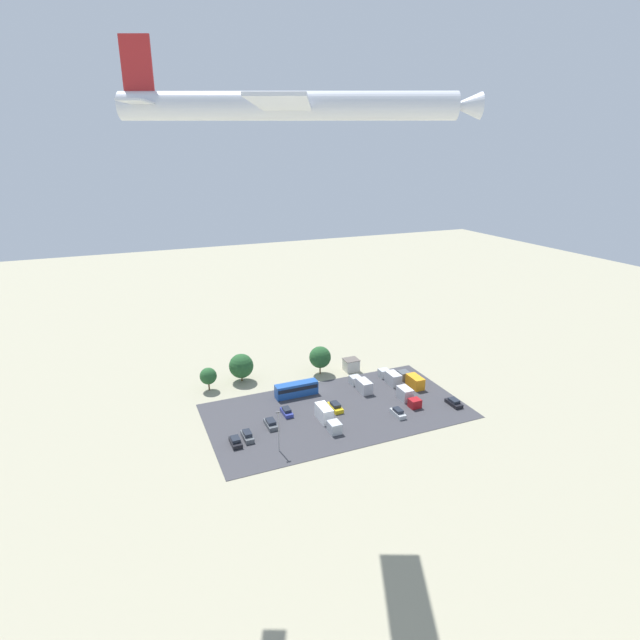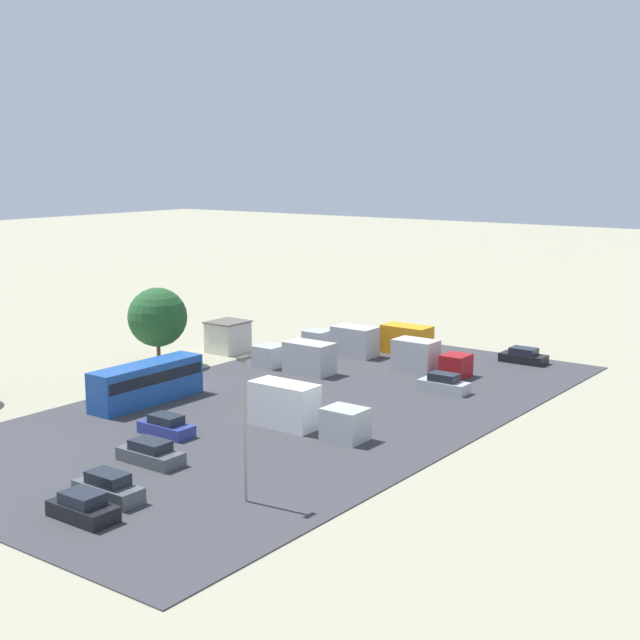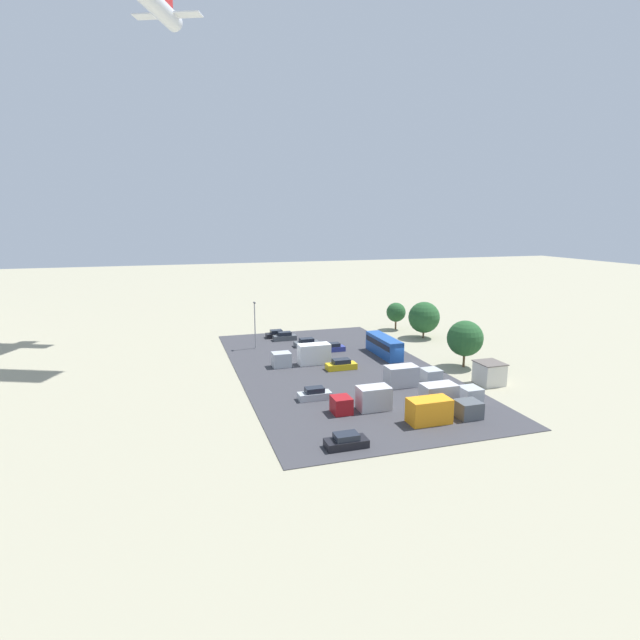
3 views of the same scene
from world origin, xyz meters
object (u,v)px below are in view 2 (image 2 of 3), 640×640
at_px(parked_car_3, 444,384).
at_px(parked_truck_4, 427,358).
at_px(shed_building, 228,337).
at_px(parked_car_5, 166,427).
at_px(parked_car_0, 523,356).
at_px(parked_truck_0, 298,357).
at_px(parked_truck_2, 344,341).
at_px(parked_truck_3, 301,410).
at_px(parked_car_1, 151,453).
at_px(bus, 147,381).
at_px(parked_car_2, 108,488).
at_px(parked_truck_1, 394,339).
at_px(parked_car_6, 286,399).
at_px(parked_car_4, 83,508).

bearing_deg(parked_car_3, parked_truck_4, 41.08).
xyz_separation_m(shed_building, parked_car_5, (23.19, 15.26, -0.90)).
xyz_separation_m(parked_car_0, parked_truck_0, (15.54, -15.08, 0.70)).
distance_m(parked_truck_2, parked_truck_3, 25.50).
bearing_deg(parked_car_1, bus, -131.88).
height_order(parked_car_0, parked_truck_2, parked_truck_2).
distance_m(parked_car_2, parked_truck_1, 44.17).
distance_m(bus, parked_car_0, 35.98).
relative_size(parked_car_1, parked_car_6, 0.96).
xyz_separation_m(parked_car_2, parked_truck_4, (-37.81, -0.95, 0.62)).
xyz_separation_m(parked_car_0, parked_truck_2, (7.04, -15.88, 0.73)).
distance_m(parked_car_5, parked_truck_4, 27.88).
xyz_separation_m(parked_car_0, parked_car_2, (46.52, -4.61, 0.08)).
bearing_deg(parked_car_1, parked_car_2, 25.37).
height_order(bus, parked_car_5, bus).
height_order(parked_car_4, parked_car_6, parked_car_6).
xyz_separation_m(parked_car_1, parked_car_6, (-15.30, -1.21, 0.05)).
relative_size(bus, parked_truck_3, 1.09).
relative_size(shed_building, parked_truck_0, 0.47).
relative_size(parked_car_0, parked_car_1, 0.97).
relative_size(bus, parked_car_2, 2.32).
bearing_deg(parked_car_6, parked_truck_4, -10.11).
relative_size(parked_car_0, parked_car_5, 1.05).
xyz_separation_m(parked_car_3, parked_truck_2, (-7.05, -15.01, 0.67)).
xyz_separation_m(shed_building, parked_car_3, (1.20, 25.20, -0.85)).
height_order(shed_building, parked_truck_3, parked_truck_3).
xyz_separation_m(parked_car_1, parked_car_4, (8.40, 3.79, 0.01)).
xyz_separation_m(parked_car_2, parked_car_5, (-10.44, -6.19, -0.07)).
distance_m(parked_car_2, parked_truck_4, 37.83).
bearing_deg(parked_truck_2, parked_truck_4, -99.19).
bearing_deg(parked_truck_1, parked_car_5, -177.04).
bearing_deg(parked_truck_0, parked_car_6, -146.62).
xyz_separation_m(parked_car_2, parked_truck_3, (-16.97, 0.70, 0.80)).
relative_size(shed_building, parked_car_2, 0.87).
bearing_deg(parked_truck_2, parked_truck_3, -151.99).
bearing_deg(parked_truck_1, parked_car_6, -169.97).
relative_size(bus, parked_car_6, 2.16).
xyz_separation_m(parked_car_4, parked_truck_2, (-42.13, -12.33, 0.70)).
xyz_separation_m(parked_car_1, parked_car_5, (-4.69, -3.47, -0.01)).
xyz_separation_m(parked_car_2, parked_truck_0, (-30.97, -10.48, 0.63)).
height_order(parked_car_1, parked_car_3, parked_car_3).
distance_m(parked_car_5, parked_truck_1, 33.07).
bearing_deg(parked_truck_3, parked_truck_4, -175.47).
relative_size(parked_truck_1, parked_truck_3, 0.96).
bearing_deg(bus, parked_car_0, 59.58).
height_order(shed_building, bus, bus).
distance_m(parked_car_3, parked_truck_3, 15.78).
bearing_deg(bus, parked_truck_2, 84.44).
distance_m(bus, parked_car_1, 14.65).
height_order(parked_truck_0, parked_truck_2, parked_truck_2).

